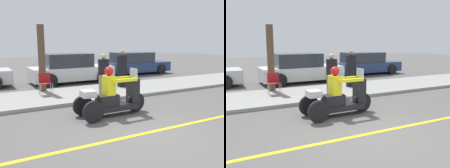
# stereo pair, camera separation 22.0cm
# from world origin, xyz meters

# --- Properties ---
(ground_plane) EXTENTS (60.00, 60.00, 0.00)m
(ground_plane) POSITION_xyz_m (0.00, 0.00, 0.00)
(ground_plane) COLOR #565451
(lane_stripe) EXTENTS (24.00, 0.12, 0.01)m
(lane_stripe) POSITION_xyz_m (-0.04, 0.00, 0.00)
(lane_stripe) COLOR gold
(lane_stripe) RESTS_ON ground
(sidewalk_strip) EXTENTS (28.00, 2.80, 0.12)m
(sidewalk_strip) POSITION_xyz_m (0.00, 4.60, 0.06)
(sidewalk_strip) COLOR gray
(sidewalk_strip) RESTS_ON ground
(motorcycle_trike) EXTENTS (2.19, 0.82, 1.44)m
(motorcycle_trike) POSITION_xyz_m (-0.03, 1.65, 0.51)
(motorcycle_trike) COLOR black
(motorcycle_trike) RESTS_ON ground
(spectator_by_tree) EXTENTS (0.40, 0.25, 1.61)m
(spectator_by_tree) POSITION_xyz_m (2.29, 4.93, 0.90)
(spectator_by_tree) COLOR black
(spectator_by_tree) RESTS_ON sidewalk_strip
(spectator_end_of_line) EXTENTS (0.41, 0.31, 1.55)m
(spectator_end_of_line) POSITION_xyz_m (0.87, 3.94, 0.87)
(spectator_end_of_line) COLOR gray
(spectator_end_of_line) RESTS_ON sidewalk_strip
(folding_chair_set_back) EXTENTS (0.50, 0.50, 0.82)m
(folding_chair_set_back) POSITION_xyz_m (-1.14, 4.93, 0.62)
(folding_chair_set_back) COLOR #A5A8AD
(folding_chair_set_back) RESTS_ON sidewalk_strip
(parked_car_lot_left) EXTENTS (4.62, 1.93, 1.42)m
(parked_car_lot_left) POSITION_xyz_m (5.71, 9.02, 0.67)
(parked_car_lot_left) COLOR navy
(parked_car_lot_left) RESTS_ON ground
(parked_car_lot_far) EXTENTS (4.21, 2.00, 1.51)m
(parked_car_lot_far) POSITION_xyz_m (0.92, 7.86, 0.71)
(parked_car_lot_far) COLOR silver
(parked_car_lot_far) RESTS_ON ground
(tree_trunk) EXTENTS (0.28, 0.28, 2.68)m
(tree_trunk) POSITION_xyz_m (-1.05, 5.68, 1.46)
(tree_trunk) COLOR brown
(tree_trunk) RESTS_ON sidewalk_strip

